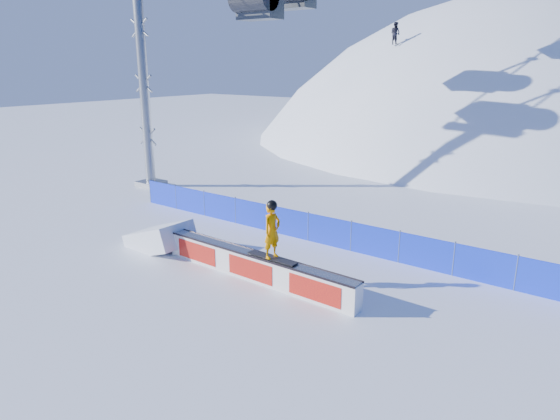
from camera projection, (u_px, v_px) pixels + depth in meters
The scene contains 7 objects.
ground at pixel (259, 283), 16.72m from camera, with size 160.00×160.00×0.00m, color white.
snow_hill at pixel (504, 304), 54.15m from camera, with size 64.00×64.00×64.00m.
safety_fence at pixel (329, 231), 20.02m from camera, with size 22.05×0.05×1.30m.
rail_box at pixel (255, 267), 16.88m from camera, with size 8.01×0.77×0.96m.
snow_ramp at pixel (161, 248), 19.97m from camera, with size 2.53×1.69×0.95m, color white, non-canonical shape.
snowboarder at pixel (272, 230), 16.02m from camera, with size 1.90×0.72×1.97m.
distant_skiers at pixel (547, 8), 35.16m from camera, with size 20.69×9.36×7.61m.
Camera 1 is at (9.72, -11.91, 7.06)m, focal length 32.00 mm.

